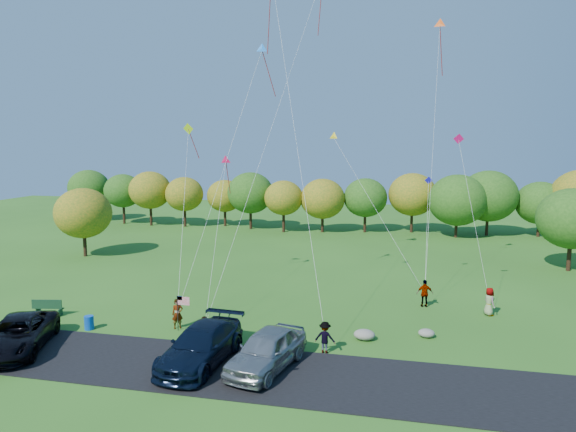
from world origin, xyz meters
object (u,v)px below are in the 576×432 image
minivan_dark (17,334)px  flyer_e (489,302)px  trash_barrel (89,323)px  minivan_navy (201,345)px  minivan_silver (267,350)px  flyer_b (205,330)px  flyer_d (425,293)px  park_bench (48,307)px  flyer_a (177,314)px  flyer_c (325,337)px

minivan_dark → flyer_e: (26.32, 11.93, -0.02)m
trash_barrel → minivan_navy: bearing=-20.5°
minivan_silver → trash_barrel: (-12.14, 3.13, -0.62)m
minivan_silver → flyer_b: minivan_silver is taller
flyer_b → flyer_d: 15.74m
minivan_dark → minivan_silver: 14.01m
minivan_navy → minivan_silver: bearing=6.2°
flyer_e → trash_barrel: flyer_e is taller
flyer_d → flyer_e: bearing=158.6°
park_bench → trash_barrel: (4.19, -1.71, -0.17)m
minivan_navy → flyer_b: minivan_navy is taller
minivan_navy → flyer_e: size_ratio=3.50×
flyer_a → flyer_d: size_ratio=0.96×
minivan_silver → flyer_e: size_ratio=3.07×
flyer_a → park_bench: flyer_a is taller
flyer_a → flyer_b: 3.07m
flyer_c → flyer_d: size_ratio=0.91×
flyer_b → flyer_e: (16.71, 8.51, 0.18)m
flyer_c → park_bench: size_ratio=0.89×
minivan_dark → minivan_silver: minivan_silver is taller
minivan_navy → minivan_silver: minivan_silver is taller
flyer_d → trash_barrel: 22.27m
flyer_a → park_bench: (-9.44, 0.35, -0.33)m
flyer_b → trash_barrel: 7.77m
trash_barrel → flyer_a: bearing=14.5°
minivan_dark → trash_barrel: minivan_dark is taller
flyer_a → flyer_d: bearing=-5.6°
trash_barrel → flyer_d: bearing=23.9°
flyer_b → trash_barrel: bearing=-164.4°
flyer_b → park_bench: (-11.94, 2.11, -0.17)m
flyer_b → flyer_c: (6.95, 0.00, 0.12)m
park_bench → minivan_dark: bearing=-78.2°
park_bench → trash_barrel: size_ratio=2.34×
flyer_c → flyer_e: 12.95m
minivan_navy → flyer_c: bearing=29.5°
flyer_d → minivan_dark: bearing=21.2°
flyer_a → flyer_c: flyer_a is taller
flyer_d → trash_barrel: size_ratio=2.27×
minivan_navy → park_bench: 13.76m
flyer_d → minivan_silver: bearing=47.1°
park_bench → trash_barrel: bearing=-33.3°
minivan_silver → flyer_b: bearing=161.6°
flyer_a → flyer_c: size_ratio=1.05×
minivan_silver → trash_barrel: minivan_silver is taller
flyer_c → park_bench: (-18.89, 2.11, -0.29)m
minivan_silver → flyer_d: minivan_silver is taller
park_bench → flyer_d: bearing=5.5°
minivan_navy → flyer_c: 6.67m
flyer_d → flyer_e: (4.11, -0.92, -0.02)m
minivan_dark → minivan_silver: size_ratio=1.12×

